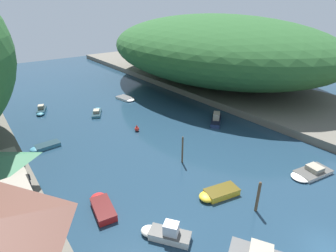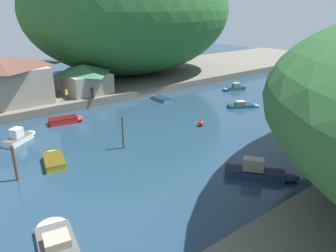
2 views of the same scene
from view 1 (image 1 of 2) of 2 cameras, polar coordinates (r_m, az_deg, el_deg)
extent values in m
plane|color=#1E384C|center=(42.49, -7.57, 0.26)|extent=(130.00, 130.00, 0.00)
cube|color=#666056|center=(59.53, 15.66, 7.43)|extent=(22.00, 120.00, 1.19)
ellipsoid|color=#285628|center=(64.76, 10.08, 16.51)|extent=(41.32, 57.85, 14.59)
cube|color=teal|center=(39.12, -24.69, -3.88)|extent=(3.11, 1.75, 0.47)
ellipsoid|color=teal|center=(38.85, -26.80, -4.52)|extent=(1.59, 1.60, 0.47)
cube|color=#132A33|center=(39.01, -24.76, -3.56)|extent=(3.17, 1.78, 0.03)
cube|color=navy|center=(43.64, 10.42, 1.19)|extent=(4.76, 4.24, 0.63)
ellipsoid|color=navy|center=(45.93, 10.64, 2.40)|extent=(2.79, 2.62, 0.63)
cube|color=black|center=(43.51, 10.45, 1.59)|extent=(4.86, 4.32, 0.03)
cube|color=#9E937F|center=(43.16, 10.49, 2.15)|extent=(1.98, 1.87, 1.09)
cube|color=silver|center=(23.33, 0.41, -22.83)|extent=(3.06, 3.52, 0.64)
ellipsoid|color=silver|center=(23.71, -3.80, -21.91)|extent=(2.03, 2.12, 0.64)
cube|color=#504E4A|center=(23.09, 0.41, -22.27)|extent=(3.13, 3.59, 0.03)
cube|color=silver|center=(22.70, 0.69, -21.45)|extent=(1.46, 1.51, 1.05)
cube|color=silver|center=(34.63, 29.02, -8.77)|extent=(4.45, 2.89, 0.37)
ellipsoid|color=silver|center=(33.11, 26.91, -9.86)|extent=(2.41, 2.40, 0.37)
cube|color=#504E4A|center=(34.53, 29.09, -8.50)|extent=(4.54, 2.95, 0.03)
cube|color=#9E937F|center=(34.49, 29.31, -8.05)|extent=(1.70, 1.75, 0.58)
cube|color=gold|center=(27.90, 11.59, -13.91)|extent=(3.68, 2.44, 0.64)
ellipsoid|color=gold|center=(27.11, 8.57, -14.97)|extent=(2.01, 1.97, 0.64)
cube|color=#4C3E0E|center=(27.70, 11.65, -13.37)|extent=(3.75, 2.48, 0.03)
cube|color=red|center=(26.16, -13.89, -17.23)|extent=(2.18, 3.62, 0.69)
ellipsoid|color=red|center=(27.43, -14.86, -15.03)|extent=(1.82, 1.93, 0.69)
cube|color=#450A0A|center=(25.92, -13.97, -16.63)|extent=(2.23, 3.69, 0.03)
cube|color=teal|center=(52.42, -25.80, 3.08)|extent=(2.44, 3.60, 0.53)
ellipsoid|color=teal|center=(50.87, -26.02, 2.41)|extent=(1.79, 2.01, 0.53)
cube|color=#132A33|center=(52.32, -25.86, 3.36)|extent=(2.49, 3.67, 0.03)
cube|color=#9E937F|center=(52.31, -25.91, 3.74)|extent=(1.29, 1.43, 0.70)
cube|color=white|center=(54.54, -9.40, 6.01)|extent=(2.67, 3.77, 0.40)
ellipsoid|color=white|center=(53.26, -8.23, 5.63)|extent=(2.26, 2.05, 0.40)
cube|color=#525252|center=(54.47, -9.41, 6.23)|extent=(2.72, 3.84, 0.03)
cube|color=teal|center=(47.70, -15.24, 2.65)|extent=(3.03, 3.97, 0.40)
ellipsoid|color=teal|center=(49.44, -15.07, 3.46)|extent=(2.07, 2.29, 0.40)
cube|color=#132A33|center=(47.62, -15.27, 2.89)|extent=(3.09, 4.05, 0.03)
cube|color=#9E937F|center=(47.43, -15.32, 3.12)|extent=(1.50, 1.62, 0.54)
cylinder|color=brown|center=(26.17, 18.97, -14.49)|extent=(0.27, 0.27, 3.11)
sphere|color=brown|center=(25.21, 19.49, -11.63)|extent=(0.25, 0.25, 0.25)
cylinder|color=brown|center=(31.58, 3.16, -5.29)|extent=(0.21, 0.21, 3.42)
sphere|color=brown|center=(30.73, 3.23, -2.47)|extent=(0.19, 0.19, 0.19)
sphere|color=red|center=(40.16, -6.80, -0.66)|extent=(0.70, 0.70, 0.70)
cone|color=red|center=(39.94, -6.83, 0.02)|extent=(0.35, 0.35, 0.35)
cylinder|color=#282D3D|center=(29.60, -27.77, -11.03)|extent=(0.13, 0.13, 0.85)
cylinder|color=#282D3D|center=(29.74, -27.97, -10.91)|extent=(0.13, 0.13, 0.85)
cube|color=#2D2D33|center=(29.28, -28.16, -9.79)|extent=(0.35, 0.44, 0.62)
sphere|color=tan|center=(29.06, -28.33, -9.11)|extent=(0.22, 0.22, 0.22)
cylinder|color=#282D3D|center=(26.63, -27.84, -15.39)|extent=(0.13, 0.13, 0.85)
cylinder|color=#282D3D|center=(26.76, -28.04, -15.22)|extent=(0.13, 0.13, 0.85)
cube|color=gold|center=(26.26, -28.27, -14.06)|extent=(0.34, 0.43, 0.62)
sphere|color=beige|center=(26.02, -28.46, -13.33)|extent=(0.22, 0.22, 0.22)
camera|label=2|loc=(45.73, 47.60, 12.81)|focal=35.00mm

